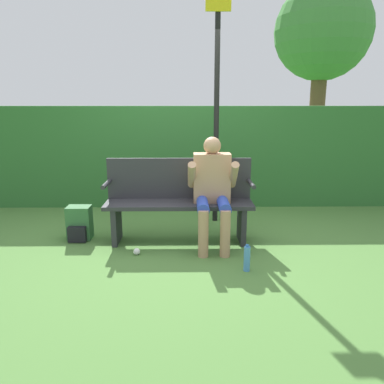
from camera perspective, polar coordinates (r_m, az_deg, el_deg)
ground_plane at (r=4.51m, az=-1.94°, el=-7.50°), size 40.00×40.00×0.00m
hedge_back at (r=5.95m, az=-1.68°, el=5.45°), size 12.00×0.38×1.56m
park_bench at (r=4.42m, az=-1.97°, el=-1.11°), size 1.72×0.43×0.97m
person_seated at (r=4.25m, az=3.13°, el=0.88°), size 0.56×0.66×1.24m
backpack at (r=4.72m, az=-16.79°, el=-4.66°), size 0.28×0.27×0.40m
water_bottle at (r=3.76m, az=8.37°, el=-9.98°), size 0.06×0.06×0.27m
signpost at (r=5.02m, az=3.78°, el=13.40°), size 0.32×0.09×2.96m
parked_car at (r=17.88m, az=-20.18°, el=9.64°), size 2.79×4.71×1.38m
tree at (r=9.22m, az=19.27°, el=21.76°), size 2.08×2.08×4.14m
litter_crumple at (r=4.16m, az=-8.43°, el=-8.96°), size 0.07×0.07×0.07m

